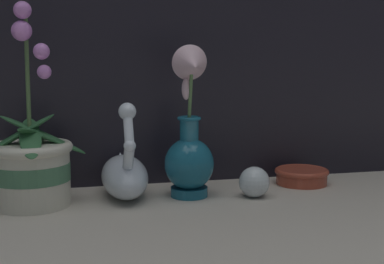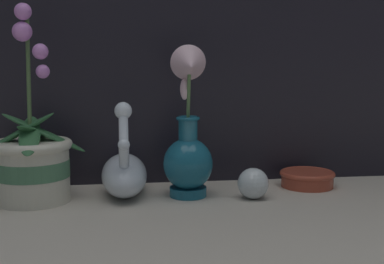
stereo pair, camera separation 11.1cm
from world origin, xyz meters
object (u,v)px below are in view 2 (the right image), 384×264
swan_figurine (124,172)px  amber_dish (307,177)px  blue_vase (188,147)px  orchid_potted_plant (32,160)px  glass_sphere (253,183)px

swan_figurine → amber_dish: 0.41m
swan_figurine → blue_vase: blue_vase is taller
swan_figurine → blue_vase: (0.13, -0.03, 0.06)m
orchid_potted_plant → blue_vase: (0.31, -0.01, 0.02)m
swan_figurine → glass_sphere: bearing=-13.5°
amber_dish → blue_vase: bearing=-169.1°
swan_figurine → glass_sphere: 0.27m
blue_vase → glass_sphere: bearing=-14.2°
orchid_potted_plant → blue_vase: size_ratio=1.25×
blue_vase → amber_dish: (0.27, 0.05, -0.08)m
blue_vase → amber_dish: bearing=10.9°
swan_figurine → blue_vase: 0.15m
swan_figurine → blue_vase: size_ratio=0.71×
amber_dish → orchid_potted_plant: bearing=-175.5°
orchid_potted_plant → amber_dish: orchid_potted_plant is taller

